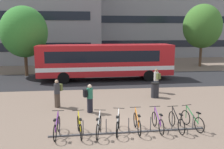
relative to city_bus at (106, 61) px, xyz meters
name	(u,v)px	position (x,y,z in m)	size (l,w,h in m)	color
ground	(121,127)	(-0.33, -11.17, -1.78)	(200.00, 200.00, 0.00)	#7A6656
bus_lane_asphalt	(103,80)	(-0.33, 0.00, -1.77)	(80.00, 7.20, 0.01)	#232326
city_bus	(106,61)	(0.00, 0.00, 0.00)	(12.08, 2.86, 3.20)	red
bike_rack	(129,131)	(-0.09, -11.89, -1.68)	(7.02, 0.22, 0.70)	#47474C
parked_bicycle_purple_0	(57,128)	(-3.22, -11.86, -1.39)	(0.52, 1.72, 0.99)	black
parked_bicycle_yellow_1	(80,127)	(-2.25, -11.91, -1.39)	(0.52, 1.72, 0.99)	black
parked_bicycle_white_2	(99,127)	(-1.43, -11.97, -1.39)	(0.52, 1.70, 0.99)	black
parked_bicycle_white_3	(118,124)	(-0.57, -11.81, -1.39)	(0.56, 1.70, 0.99)	black
parked_bicycle_orange_4	(137,123)	(0.31, -11.76, -1.39)	(0.52, 1.72, 0.99)	black
parked_bicycle_purple_5	(158,122)	(1.27, -11.75, -1.39)	(0.52, 1.72, 0.99)	black
parked_bicycle_black_6	(176,122)	(2.13, -11.81, -1.39)	(0.52, 1.72, 0.99)	black
parked_bicycle_green_7	(192,120)	(2.93, -11.71, -1.39)	(0.56, 1.69, 0.99)	black
commuter_black_pack_0	(89,96)	(-1.76, -8.93, -0.86)	(0.59, 0.46, 1.60)	black
commuter_olive_pack_1	(156,79)	(3.18, -5.06, -0.76)	(0.48, 0.60, 1.75)	#2D3851
commuter_olive_pack_2	(57,91)	(-3.59, -7.75, -0.82)	(0.56, 0.60, 1.66)	#47382D
trash_bin	(155,90)	(2.72, -6.32, -1.26)	(0.55, 0.55, 1.03)	#232328
street_tree_0	(24,32)	(-7.70, 2.91, 2.54)	(4.48, 4.48, 6.79)	brown
street_tree_1	(202,26)	(12.42, 7.12, 3.15)	(4.63, 4.63, 7.59)	brown
building_right_wing	(152,1)	(10.34, 23.03, 7.76)	(27.30, 12.62, 19.08)	gray
building_centre_block	(108,16)	(3.46, 34.40, 5.83)	(19.83, 10.72, 15.20)	tan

